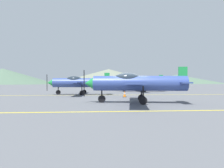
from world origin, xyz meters
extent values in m
plane|color=#54565B|center=(0.00, 0.00, 0.00)|extent=(400.00, 400.00, 0.00)
cube|color=yellow|center=(0.00, -4.91, 0.01)|extent=(80.00, 0.16, 0.01)
cube|color=yellow|center=(0.00, 7.98, 0.01)|extent=(80.00, 0.16, 0.01)
cylinder|color=#33478C|center=(0.57, -0.88, 1.42)|extent=(6.73, 2.18, 1.08)
cone|color=#1E8C3F|center=(-3.04, -0.26, 1.42)|extent=(0.83, 1.02, 0.91)
cube|color=black|center=(-3.43, -0.19, 1.42)|extent=(0.06, 0.12, 1.95)
ellipsoid|color=#1E2833|center=(-0.30, -0.73, 1.74)|extent=(2.08, 1.20, 0.88)
cube|color=#33478C|center=(0.18, -0.81, 1.47)|extent=(2.51, 8.66, 0.16)
cube|color=#33478C|center=(3.55, -1.39, 1.47)|extent=(1.10, 2.62, 0.10)
cube|color=#1E8C3F|center=(3.55, -1.39, 2.00)|extent=(0.63, 0.22, 1.17)
cylinder|color=black|center=(-2.13, -0.41, 0.76)|extent=(0.10, 0.10, 0.98)
cylinder|color=black|center=(-2.13, -0.41, 0.27)|extent=(0.56, 0.21, 0.55)
cylinder|color=black|center=(0.94, 0.15, 0.76)|extent=(0.10, 0.10, 0.98)
cylinder|color=black|center=(0.94, 0.15, 0.27)|extent=(0.56, 0.21, 0.55)
cylinder|color=black|center=(0.58, -1.97, 0.76)|extent=(0.10, 0.10, 0.98)
cylinder|color=black|center=(0.58, -1.97, 0.27)|extent=(0.56, 0.21, 0.55)
cylinder|color=#33478C|center=(-4.27, 8.93, 1.42)|extent=(6.70, 1.48, 1.08)
cone|color=#1E8C3F|center=(-7.93, 9.16, 1.42)|extent=(0.74, 0.95, 0.91)
cube|color=black|center=(-8.32, 9.18, 1.42)|extent=(0.05, 0.12, 1.95)
ellipsoid|color=#1E2833|center=(-5.15, 8.99, 1.74)|extent=(2.01, 1.00, 0.88)
cube|color=#33478C|center=(-4.66, 8.95, 1.47)|extent=(1.61, 8.65, 0.16)
cube|color=#33478C|center=(-1.25, 8.74, 1.47)|extent=(0.84, 2.58, 0.10)
cube|color=#1E8C3F|center=(-1.25, 8.74, 2.00)|extent=(0.62, 0.16, 1.17)
cylinder|color=black|center=(-7.00, 9.10, 0.76)|extent=(0.10, 0.10, 0.98)
cylinder|color=black|center=(-7.00, 9.10, 0.27)|extent=(0.55, 0.15, 0.55)
cylinder|color=black|center=(-4.01, 9.99, 0.76)|extent=(0.10, 0.10, 0.98)
cylinder|color=black|center=(-4.01, 9.99, 0.27)|extent=(0.55, 0.15, 0.55)
cylinder|color=black|center=(-4.14, 7.85, 0.76)|extent=(0.10, 0.10, 0.98)
cylinder|color=black|center=(-4.14, 7.85, 0.27)|extent=(0.55, 0.15, 0.55)
cylinder|color=#33478C|center=(4.51, 15.56, 1.42)|extent=(6.67, 1.24, 1.08)
cone|color=#1E8C3F|center=(0.85, 15.65, 1.42)|extent=(0.71, 0.93, 0.91)
cube|color=black|center=(0.45, 15.66, 1.42)|extent=(0.04, 0.12, 1.95)
ellipsoid|color=#1E2833|center=(3.63, 15.58, 1.74)|extent=(1.98, 0.93, 0.88)
cube|color=#33478C|center=(4.12, 15.57, 1.47)|extent=(1.29, 8.62, 0.16)
cube|color=#33478C|center=(7.54, 15.49, 1.47)|extent=(0.75, 2.56, 0.10)
cube|color=#1E8C3F|center=(7.54, 15.49, 2.00)|extent=(0.62, 0.13, 1.17)
cylinder|color=black|center=(1.77, 15.63, 0.76)|extent=(0.10, 0.10, 0.98)
cylinder|color=black|center=(1.77, 15.63, 0.27)|extent=(0.55, 0.13, 0.55)
cylinder|color=black|center=(4.73, 16.63, 0.76)|extent=(0.10, 0.10, 0.98)
cylinder|color=black|center=(4.73, 16.63, 0.27)|extent=(0.55, 0.13, 0.55)
cylinder|color=black|center=(4.68, 14.48, 0.76)|extent=(0.10, 0.10, 0.98)
cylinder|color=black|center=(4.68, 14.48, 0.27)|extent=(0.55, 0.13, 0.55)
cylinder|color=silver|center=(-0.27, 29.32, 1.42)|extent=(6.71, 2.59, 1.08)
cone|color=blue|center=(-3.84, 30.18, 1.42)|extent=(0.88, 1.05, 0.91)
cube|color=black|center=(-4.22, 30.27, 1.42)|extent=(0.07, 0.12, 1.95)
ellipsoid|color=#1E2833|center=(-1.13, 29.53, 1.74)|extent=(2.11, 1.31, 0.88)
cube|color=silver|center=(-0.65, 29.42, 1.47)|extent=(3.05, 8.61, 0.16)
cube|color=silver|center=(2.67, 28.62, 1.47)|extent=(1.26, 2.63, 0.10)
cube|color=blue|center=(2.67, 28.62, 2.00)|extent=(0.63, 0.26, 1.17)
cylinder|color=black|center=(-2.93, 29.96, 0.76)|extent=(0.10, 0.10, 0.98)
cylinder|color=black|center=(-2.93, 29.96, 0.27)|extent=(0.56, 0.24, 0.55)
cylinder|color=black|center=(0.17, 30.32, 0.76)|extent=(0.10, 0.10, 0.98)
cylinder|color=black|center=(0.17, 30.32, 0.27)|extent=(0.56, 0.24, 0.55)
cylinder|color=black|center=(-0.33, 28.23, 0.76)|extent=(0.10, 0.10, 0.98)
cylinder|color=black|center=(-0.33, 28.23, 0.27)|extent=(0.56, 0.24, 0.55)
cube|color=black|center=(9.04, 34.28, 0.70)|extent=(4.18, 4.43, 0.75)
cube|color=black|center=(8.94, 34.16, 1.35)|extent=(2.78, 2.86, 0.55)
cylinder|color=black|center=(10.65, 34.76, 0.32)|extent=(0.59, 0.63, 0.64)
cylinder|color=black|center=(9.30, 35.94, 0.32)|extent=(0.59, 0.63, 0.64)
cylinder|color=black|center=(8.79, 32.62, 0.32)|extent=(0.59, 0.63, 0.64)
cylinder|color=black|center=(7.43, 33.80, 0.32)|extent=(0.59, 0.63, 0.64)
cube|color=black|center=(0.30, 4.78, 0.02)|extent=(0.36, 0.36, 0.04)
cone|color=orange|center=(0.30, 4.78, 0.32)|extent=(0.29, 0.29, 0.55)
cylinder|color=white|center=(0.30, 4.78, 0.34)|extent=(0.20, 0.20, 0.08)
cone|color=#4C6651|center=(-62.56, 120.69, 5.05)|extent=(67.24, 67.24, 10.09)
cone|color=slate|center=(7.06, 136.73, 5.53)|extent=(80.57, 80.57, 11.06)
cone|color=#4C6651|center=(64.32, 148.21, 3.68)|extent=(74.13, 74.13, 7.35)
camera|label=1|loc=(-2.56, -15.20, 1.54)|focal=32.45mm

